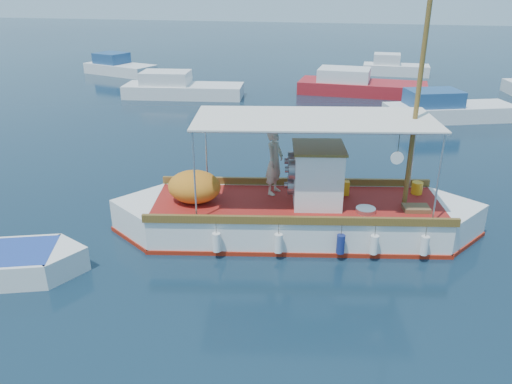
# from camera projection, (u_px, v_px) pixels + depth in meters

# --- Properties ---
(ground) EXTENTS (160.00, 160.00, 0.00)m
(ground) POSITION_uv_depth(u_px,v_px,m) (276.00, 241.00, 14.22)
(ground) COLOR black
(ground) RESTS_ON ground
(fishing_caique) EXTENTS (10.69, 4.30, 6.63)m
(fishing_caique) POSITION_uv_depth(u_px,v_px,m) (294.00, 215.00, 14.43)
(fishing_caique) COLOR white
(fishing_caique) RESTS_ON ground
(bg_boat_nw) EXTENTS (7.67, 3.33, 1.80)m
(bg_boat_nw) POSITION_uv_depth(u_px,v_px,m) (180.00, 89.00, 31.57)
(bg_boat_nw) COLOR silver
(bg_boat_nw) RESTS_ON ground
(bg_boat_n) EXTENTS (8.24, 3.28, 1.80)m
(bg_boat_n) POSITION_uv_depth(u_px,v_px,m) (358.00, 86.00, 32.47)
(bg_boat_n) COLOR maroon
(bg_boat_n) RESTS_ON ground
(bg_boat_ne) EXTENTS (7.05, 4.31, 1.80)m
(bg_boat_ne) POSITION_uv_depth(u_px,v_px,m) (446.00, 111.00, 26.37)
(bg_boat_ne) COLOR silver
(bg_boat_ne) RESTS_ON ground
(bg_boat_far_w) EXTENTS (6.18, 3.99, 1.80)m
(bg_boat_far_w) POSITION_uv_depth(u_px,v_px,m) (119.00, 68.00, 39.35)
(bg_boat_far_w) COLOR silver
(bg_boat_far_w) RESTS_ON ground
(bg_boat_far_n) EXTENTS (5.03, 2.15, 1.80)m
(bg_boat_far_n) POSITION_uv_depth(u_px,v_px,m) (394.00, 68.00, 39.06)
(bg_boat_far_n) COLOR silver
(bg_boat_far_n) RESTS_ON ground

